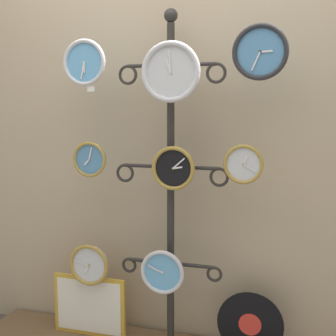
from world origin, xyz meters
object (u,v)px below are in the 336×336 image
clock_bottom_left (89,265)px  clock_top_center (171,72)px  clock_top_right (260,52)px  vinyl_record (250,324)px  clock_top_left (85,63)px  picture_frame (89,306)px  display_stand (171,242)px  clock_middle_right (244,164)px  clock_middle_left (90,159)px  clock_bottom_center (163,272)px  clock_middle_center (173,168)px

clock_bottom_left → clock_top_center: bearing=-3.3°
clock_top_right → vinyl_record: clock_top_right is taller
clock_top_left → picture_frame: clock_top_left is taller
clock_top_left → display_stand: bearing=12.9°
clock_bottom_left → clock_middle_right: bearing=0.8°
clock_top_right → display_stand: bearing=167.7°
clock_middle_right → picture_frame: (-0.88, 0.03, -0.86)m
clock_middle_left → picture_frame: clock_middle_left is taller
clock_top_center → clock_bottom_center: size_ratio=1.27×
clock_middle_center → vinyl_record: size_ratio=0.66×
clock_top_center → clock_middle_right: clock_top_center is taller
display_stand → clock_middle_right: (0.40, -0.08, 0.45)m
clock_top_right → clock_middle_right: 0.54m
clock_middle_right → picture_frame: 1.23m
vinyl_record → clock_middle_center: bearing=-171.8°
clock_top_left → clock_middle_right: 0.99m
clock_top_right → picture_frame: size_ratio=0.60×
clock_top_center → picture_frame: clock_top_center is taller
clock_bottom_center → clock_middle_center: bearing=33.8°
clock_bottom_left → vinyl_record: clock_bottom_left is taller
clock_top_center → vinyl_record: (0.41, 0.10, -1.32)m
clock_top_right → clock_middle_left: size_ratio=1.35×
display_stand → clock_top_right: 1.10m
clock_top_right → picture_frame: bearing=177.0°
clock_middle_right → display_stand: bearing=168.8°
clock_top_left → clock_top_center: size_ratio=0.80×
clock_top_center → picture_frame: 1.42m
display_stand → clock_bottom_center: (-0.01, -0.11, -0.14)m
clock_middle_left → clock_top_left: bearing=-98.3°
picture_frame → clock_middle_center: bearing=-2.6°
clock_bottom_left → picture_frame: clock_bottom_left is taller
clock_bottom_center → vinyl_record: 0.54m
clock_top_right → clock_middle_center: (-0.44, 0.03, -0.57)m
display_stand → clock_top_center: display_stand is taller
picture_frame → vinyl_record: bearing=2.2°
clock_top_right → clock_middle_left: 1.06m
clock_top_left → clock_middle_center: bearing=3.2°
clock_top_left → clock_top_right: bearing=-0.0°
clock_top_left → picture_frame: 1.38m
clock_middle_left → clock_middle_center: bearing=-0.1°
clock_top_left → clock_middle_left: size_ratio=1.25×
clock_middle_left → clock_bottom_left: bearing=-121.1°
clock_top_right → clock_middle_right: clock_top_right is taller
vinyl_record → clock_top_left: bearing=-174.5°
clock_middle_left → picture_frame: 0.86m
clock_top_center → clock_bottom_left: size_ratio=1.29×
clock_middle_left → clock_bottom_left: size_ratio=0.83×
vinyl_record → clock_middle_left: bearing=-176.3°
display_stand → clock_middle_center: display_stand is taller
clock_middle_center → clock_bottom_center: clock_middle_center is taller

